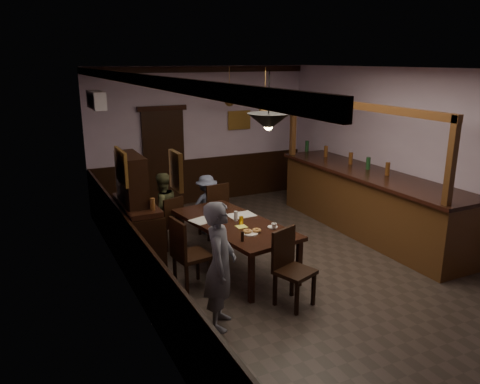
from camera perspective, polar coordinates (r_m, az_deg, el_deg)
room at (r=6.93m, az=7.63°, el=2.13°), size 5.01×8.01×3.01m
dining_table at (r=7.12m, az=-0.74°, el=-4.19°), size 1.33×2.33×0.75m
chair_far_left at (r=8.02m, az=-8.48°, el=-3.43°), size 0.50×0.50×0.91m
chair_far_right at (r=8.39m, az=-3.09°, el=-1.95°), size 0.48×0.48×1.02m
chair_near at (r=6.19m, az=6.10°, el=-8.73°), size 0.56×0.56×1.02m
chair_side at (r=6.55m, az=-6.58°, el=-7.19°), size 0.51×0.51×1.05m
person_standing at (r=5.58m, az=-2.44°, el=-8.94°), size 0.62×0.69×1.58m
person_seated_left at (r=8.20m, az=-9.47°, el=-2.03°), size 0.70×0.60×1.27m
person_seated_right at (r=8.63m, az=-4.06°, el=-1.52°), size 0.72×0.42×1.11m
newspaper_left at (r=7.21m, az=-4.35°, el=-3.40°), size 0.49×0.41×0.01m
newspaper_right at (r=7.40m, az=0.14°, el=-2.84°), size 0.43×0.32×0.01m
napkin at (r=6.91m, az=0.17°, el=-4.23°), size 0.17×0.17×0.00m
saucer at (r=6.90m, az=3.98°, el=-4.27°), size 0.15×0.15×0.01m
coffee_cup at (r=6.82m, az=4.17°, el=-4.13°), size 0.09×0.09×0.07m
pastry_plate at (r=6.64m, az=1.27°, el=-5.05°), size 0.22×0.22×0.01m
pastry_ring_a at (r=6.64m, az=0.91°, el=-4.80°), size 0.13×0.13×0.04m
pastry_ring_b at (r=6.68m, az=2.04°, el=-4.68°), size 0.13×0.13×0.04m
soda_can at (r=6.99m, az=0.14°, el=-3.48°), size 0.07×0.07×0.12m
beer_glass at (r=6.99m, az=-3.05°, el=-3.16°), size 0.06×0.06×0.20m
water_glass at (r=7.14m, az=-0.51°, el=-2.94°), size 0.06×0.06×0.15m
pepper_mill at (r=6.35m, az=0.30°, el=-5.44°), size 0.04×0.04×0.14m
sideboard at (r=7.33m, az=-12.46°, el=-3.72°), size 0.48×1.35×1.79m
bar_counter at (r=8.93m, az=15.37°, el=-1.06°), size 1.01×4.33×2.42m
door_back at (r=10.17m, az=-9.24°, el=3.88°), size 0.90×0.06×2.10m
ac_unit at (r=8.62m, az=-17.13°, el=10.68°), size 0.20×0.85×0.30m
picture_left_small at (r=4.30m, az=-7.81°, el=2.58°), size 0.04×0.28×0.36m
picture_left_large at (r=6.67m, az=-14.27°, el=3.02°), size 0.04×0.62×0.48m
picture_back at (r=10.70m, az=-0.10°, el=8.76°), size 0.55×0.04×0.42m
pendant_iron at (r=6.09m, az=3.50°, el=8.53°), size 0.56×0.56×0.76m
pendant_brass_mid at (r=7.97m, az=3.05°, el=9.88°), size 0.20×0.20×0.81m
pendant_brass_far at (r=9.70m, az=-1.29°, el=10.97°), size 0.20×0.20×0.81m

